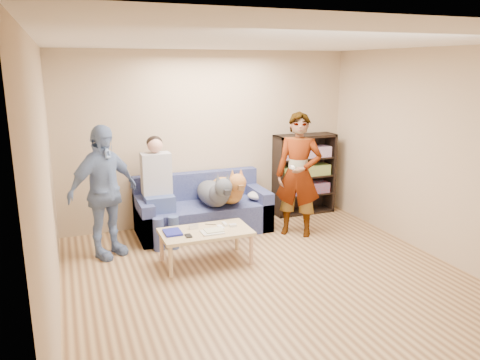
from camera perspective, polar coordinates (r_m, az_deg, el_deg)
name	(u,v)px	position (r m, az deg, el deg)	size (l,w,h in m)	color
ground	(279,288)	(5.28, 4.81, -13.03)	(5.00, 5.00, 0.00)	brown
ceiling	(285,42)	(4.72, 5.47, 16.41)	(5.00, 5.00, 0.00)	white
wall_back	(209,138)	(7.12, -3.77, 5.09)	(4.50, 4.50, 0.00)	tan
wall_left	(47,194)	(4.36, -22.48, -1.63)	(5.00, 5.00, 0.00)	tan
wall_right	(451,158)	(6.15, 24.32, 2.47)	(5.00, 5.00, 0.00)	tan
blanket	(260,195)	(6.98, 2.40, -1.87)	(0.37, 0.32, 0.13)	#B1B0B5
person_standing_right	(298,175)	(6.63, 7.13, 0.63)	(0.64, 0.42, 1.76)	gray
person_standing_left	(104,192)	(6.06, -16.30, -1.44)	(0.99, 0.41, 1.69)	#748DBA
held_controller	(293,167)	(6.33, 6.43, 1.54)	(0.04, 0.12, 0.03)	white
notebook_blue	(173,232)	(5.70, -8.22, -6.32)	(0.20, 0.26, 0.03)	navy
papers	(212,232)	(5.67, -3.42, -6.35)	(0.26, 0.20, 0.01)	beige
magazine	(214,230)	(5.69, -3.19, -6.12)	(0.22, 0.17, 0.01)	beige
camera_silver	(194,227)	(5.82, -5.68, -5.68)	(0.11, 0.06, 0.05)	silver
controller_a	(225,224)	(5.92, -1.88, -5.39)	(0.04, 0.13, 0.03)	white
controller_b	(233,225)	(5.87, -0.88, -5.54)	(0.09, 0.06, 0.03)	silver
headphone_cup_a	(222,228)	(5.79, -2.24, -5.89)	(0.07, 0.07, 0.02)	white
headphone_cup_b	(220,226)	(5.86, -2.49, -5.64)	(0.07, 0.07, 0.02)	white
pen_orange	(208,235)	(5.60, -3.91, -6.67)	(0.01, 0.01, 0.14)	#D75F1E
pen_black	(211,224)	(5.95, -3.60, -5.42)	(0.01, 0.01, 0.14)	black
wallet	(188,236)	(5.58, -6.31, -6.77)	(0.07, 0.12, 0.01)	black
sofa	(202,212)	(6.91, -4.62, -3.90)	(1.90, 0.85, 0.82)	#515B93
person_seated	(158,186)	(6.51, -9.96, -0.68)	(0.40, 0.73, 1.47)	#46599A
dog_gray	(214,193)	(6.62, -3.13, -1.56)	(0.39, 1.24, 0.57)	#4B4F55
dog_tan	(228,189)	(6.76, -1.41, -1.14)	(0.40, 1.16, 0.59)	#C07B3A
coffee_table	(206,234)	(5.77, -4.19, -6.59)	(1.10, 0.60, 0.42)	#D8BB85
bookshelf	(304,172)	(7.69, 7.78, 0.93)	(1.00, 0.34, 1.30)	black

